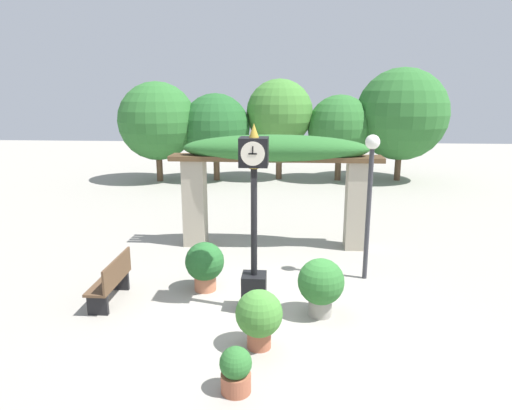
{
  "coord_description": "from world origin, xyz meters",
  "views": [
    {
      "loc": [
        0.33,
        -7.74,
        3.93
      ],
      "look_at": [
        -0.26,
        0.55,
        1.89
      ],
      "focal_mm": 32.0,
      "sensor_mm": 36.0,
      "label": 1
    }
  ],
  "objects_px": {
    "potted_plant_far_left": "(321,284)",
    "park_bench": "(112,281)",
    "pedestal_clock": "(254,225)",
    "potted_plant_near_right": "(205,264)",
    "potted_plant_near_left": "(236,370)",
    "potted_plant_far_right": "(259,316)",
    "lamp_post": "(370,180)"
  },
  "relations": [
    {
      "from": "park_bench",
      "to": "lamp_post",
      "type": "distance_m",
      "value": 5.56
    },
    {
      "from": "potted_plant_far_left",
      "to": "park_bench",
      "type": "bearing_deg",
      "value": 176.03
    },
    {
      "from": "potted_plant_near_right",
      "to": "potted_plant_far_left",
      "type": "relative_size",
      "value": 0.94
    },
    {
      "from": "potted_plant_far_right",
      "to": "potted_plant_far_left",
      "type": "bearing_deg",
      "value": 48.12
    },
    {
      "from": "pedestal_clock",
      "to": "park_bench",
      "type": "xyz_separation_m",
      "value": [
        -2.76,
        0.14,
        -1.22
      ]
    },
    {
      "from": "pedestal_clock",
      "to": "lamp_post",
      "type": "distance_m",
      "value": 2.88
    },
    {
      "from": "pedestal_clock",
      "to": "potted_plant_far_right",
      "type": "xyz_separation_m",
      "value": [
        0.18,
        -1.29,
        -1.11
      ]
    },
    {
      "from": "potted_plant_far_right",
      "to": "park_bench",
      "type": "height_order",
      "value": "potted_plant_far_right"
    },
    {
      "from": "potted_plant_near_right",
      "to": "potted_plant_far_right",
      "type": "relative_size",
      "value": 1.06
    },
    {
      "from": "pedestal_clock",
      "to": "potted_plant_far_right",
      "type": "relative_size",
      "value": 3.59
    },
    {
      "from": "lamp_post",
      "to": "potted_plant_near_right",
      "type": "bearing_deg",
      "value": -165.83
    },
    {
      "from": "potted_plant_near_right",
      "to": "lamp_post",
      "type": "xyz_separation_m",
      "value": [
        3.36,
        0.85,
        1.62
      ]
    },
    {
      "from": "potted_plant_near_left",
      "to": "park_bench",
      "type": "height_order",
      "value": "park_bench"
    },
    {
      "from": "pedestal_clock",
      "to": "potted_plant_far_left",
      "type": "distance_m",
      "value": 1.6
    },
    {
      "from": "pedestal_clock",
      "to": "lamp_post",
      "type": "xyz_separation_m",
      "value": [
        2.3,
        1.66,
        0.53
      ]
    },
    {
      "from": "potted_plant_far_left",
      "to": "park_bench",
      "type": "relative_size",
      "value": 0.78
    },
    {
      "from": "potted_plant_near_right",
      "to": "potted_plant_far_right",
      "type": "bearing_deg",
      "value": -59.38
    },
    {
      "from": "potted_plant_near_left",
      "to": "potted_plant_near_right",
      "type": "height_order",
      "value": "potted_plant_near_right"
    },
    {
      "from": "potted_plant_near_left",
      "to": "potted_plant_far_left",
      "type": "height_order",
      "value": "potted_plant_far_left"
    },
    {
      "from": "potted_plant_near_left",
      "to": "potted_plant_far_right",
      "type": "height_order",
      "value": "potted_plant_far_right"
    },
    {
      "from": "potted_plant_far_right",
      "to": "park_bench",
      "type": "relative_size",
      "value": 0.7
    },
    {
      "from": "potted_plant_near_right",
      "to": "potted_plant_far_right",
      "type": "height_order",
      "value": "potted_plant_near_right"
    },
    {
      "from": "pedestal_clock",
      "to": "potted_plant_far_left",
      "type": "xyz_separation_m",
      "value": [
        1.21,
        -0.13,
        -1.04
      ]
    },
    {
      "from": "pedestal_clock",
      "to": "potted_plant_near_left",
      "type": "xyz_separation_m",
      "value": [
        -0.06,
        -2.42,
        -1.32
      ]
    },
    {
      "from": "potted_plant_near_right",
      "to": "potted_plant_far_right",
      "type": "xyz_separation_m",
      "value": [
        1.24,
        -2.1,
        -0.02
      ]
    },
    {
      "from": "potted_plant_far_right",
      "to": "lamp_post",
      "type": "xyz_separation_m",
      "value": [
        2.12,
        2.95,
        1.64
      ]
    },
    {
      "from": "pedestal_clock",
      "to": "potted_plant_near_right",
      "type": "height_order",
      "value": "pedestal_clock"
    },
    {
      "from": "pedestal_clock",
      "to": "potted_plant_near_right",
      "type": "xyz_separation_m",
      "value": [
        -1.07,
        0.81,
        -1.08
      ]
    },
    {
      "from": "pedestal_clock",
      "to": "potted_plant_near_left",
      "type": "height_order",
      "value": "pedestal_clock"
    },
    {
      "from": "potted_plant_far_right",
      "to": "lamp_post",
      "type": "distance_m",
      "value": 3.98
    },
    {
      "from": "park_bench",
      "to": "potted_plant_near_left",
      "type": "bearing_deg",
      "value": 46.46
    },
    {
      "from": "pedestal_clock",
      "to": "potted_plant_far_left",
      "type": "relative_size",
      "value": 3.2
    }
  ]
}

